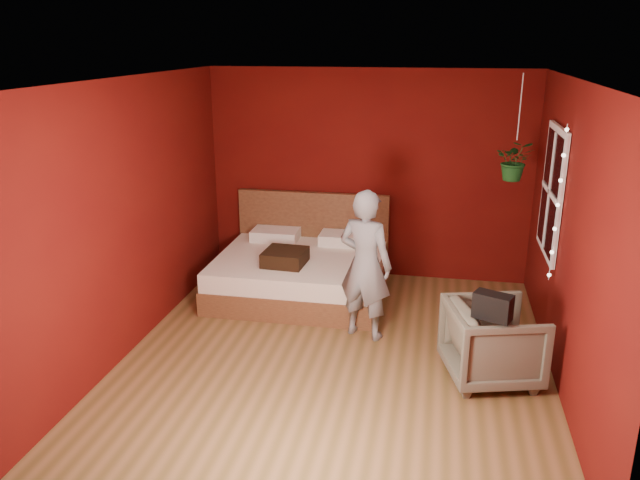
{
  "coord_description": "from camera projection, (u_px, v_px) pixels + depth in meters",
  "views": [
    {
      "loc": [
        0.88,
        -5.36,
        2.93
      ],
      "look_at": [
        -0.24,
        0.4,
        1.02
      ],
      "focal_mm": 35.0,
      "sensor_mm": 36.0,
      "label": 1
    }
  ],
  "objects": [
    {
      "name": "floor",
      "position": [
        337.0,
        354.0,
        6.07
      ],
      "size": [
        4.5,
        4.5,
        0.0
      ],
      "primitive_type": "plane",
      "color": "brown",
      "rests_on": "ground"
    },
    {
      "name": "throw_pillow",
      "position": [
        285.0,
        257.0,
        7.05
      ],
      "size": [
        0.48,
        0.48,
        0.16
      ],
      "primitive_type": "cube",
      "rotation": [
        0.0,
        0.0,
        -0.06
      ],
      "color": "black",
      "rests_on": "bed"
    },
    {
      "name": "fairy_lights",
      "position": [
        558.0,
        205.0,
        5.6
      ],
      "size": [
        0.04,
        0.04,
        1.45
      ],
      "color": "silver",
      "rests_on": "room_walls"
    },
    {
      "name": "room_walls",
      "position": [
        338.0,
        185.0,
        5.55
      ],
      "size": [
        4.04,
        4.54,
        2.62
      ],
      "color": "#570E09",
      "rests_on": "ground"
    },
    {
      "name": "bed",
      "position": [
        301.0,
        270.0,
        7.47
      ],
      "size": [
        1.95,
        1.65,
        1.07
      ],
      "color": "brown",
      "rests_on": "ground"
    },
    {
      "name": "person",
      "position": [
        365.0,
        265.0,
        6.22
      ],
      "size": [
        0.65,
        0.53,
        1.54
      ],
      "primitive_type": "imported",
      "rotation": [
        0.0,
        0.0,
        2.8
      ],
      "color": "gray",
      "rests_on": "ground"
    },
    {
      "name": "armchair",
      "position": [
        493.0,
        342.0,
        5.53
      ],
      "size": [
        0.96,
        0.94,
        0.71
      ],
      "primitive_type": "imported",
      "rotation": [
        0.0,
        0.0,
        1.84
      ],
      "color": "#635F4E",
      "rests_on": "ground"
    },
    {
      "name": "handbag",
      "position": [
        493.0,
        306.0,
        5.14
      ],
      "size": [
        0.34,
        0.26,
        0.22
      ],
      "primitive_type": "cube",
      "rotation": [
        0.0,
        0.0,
        -0.41
      ],
      "color": "black",
      "rests_on": "armchair"
    },
    {
      "name": "hanging_plant",
      "position": [
        515.0,
        160.0,
        6.46
      ],
      "size": [
        0.41,
        0.37,
        1.09
      ],
      "color": "silver",
      "rests_on": "room_walls"
    },
    {
      "name": "window",
      "position": [
        552.0,
        192.0,
        6.09
      ],
      "size": [
        0.05,
        0.97,
        1.27
      ],
      "color": "white",
      "rests_on": "room_walls"
    }
  ]
}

